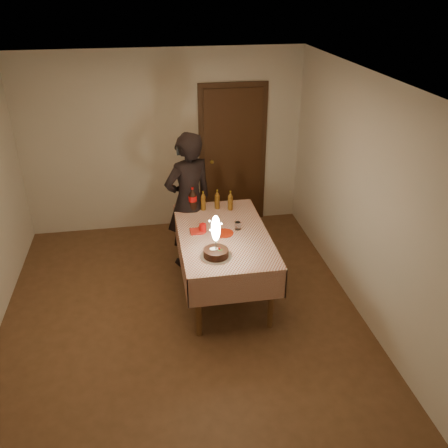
{
  "coord_description": "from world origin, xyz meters",
  "views": [
    {
      "loc": [
        -0.26,
        -4.34,
        3.43
      ],
      "look_at": [
        0.54,
        0.31,
        0.95
      ],
      "focal_mm": 38.0,
      "sensor_mm": 36.0,
      "label": 1
    }
  ],
  "objects_px": {
    "photographer": "(189,201)",
    "amber_bottle_mid": "(217,200)",
    "red_plate": "(224,233)",
    "amber_bottle_left": "(203,201)",
    "red_cup": "(203,228)",
    "amber_bottle_right": "(230,201)",
    "cola_bottle": "(193,200)",
    "dining_table": "(223,241)",
    "birthday_cake": "(216,246)",
    "clear_cup": "(238,226)"
  },
  "relations": [
    {
      "from": "clear_cup",
      "to": "amber_bottle_right",
      "type": "relative_size",
      "value": 0.35
    },
    {
      "from": "dining_table",
      "to": "red_cup",
      "type": "height_order",
      "value": "red_cup"
    },
    {
      "from": "cola_bottle",
      "to": "amber_bottle_right",
      "type": "xyz_separation_m",
      "value": [
        0.47,
        -0.04,
        -0.03
      ]
    },
    {
      "from": "red_cup",
      "to": "amber_bottle_mid",
      "type": "relative_size",
      "value": 0.39
    },
    {
      "from": "amber_bottle_left",
      "to": "dining_table",
      "type": "bearing_deg",
      "value": -77.43
    },
    {
      "from": "red_cup",
      "to": "amber_bottle_right",
      "type": "bearing_deg",
      "value": 51.5
    },
    {
      "from": "red_cup",
      "to": "cola_bottle",
      "type": "bearing_deg",
      "value": 94.95
    },
    {
      "from": "birthday_cake",
      "to": "red_cup",
      "type": "height_order",
      "value": "birthday_cake"
    },
    {
      "from": "clear_cup",
      "to": "amber_bottle_mid",
      "type": "relative_size",
      "value": 0.35
    },
    {
      "from": "amber_bottle_left",
      "to": "amber_bottle_mid",
      "type": "relative_size",
      "value": 1.0
    },
    {
      "from": "birthday_cake",
      "to": "cola_bottle",
      "type": "distance_m",
      "value": 1.14
    },
    {
      "from": "cola_bottle",
      "to": "amber_bottle_left",
      "type": "relative_size",
      "value": 1.25
    },
    {
      "from": "red_plate",
      "to": "amber_bottle_left",
      "type": "distance_m",
      "value": 0.68
    },
    {
      "from": "red_cup",
      "to": "clear_cup",
      "type": "bearing_deg",
      "value": -0.57
    },
    {
      "from": "amber_bottle_left",
      "to": "photographer",
      "type": "relative_size",
      "value": 0.14
    },
    {
      "from": "dining_table",
      "to": "cola_bottle",
      "type": "bearing_deg",
      "value": 113.27
    },
    {
      "from": "cola_bottle",
      "to": "amber_bottle_mid",
      "type": "bearing_deg",
      "value": 3.24
    },
    {
      "from": "red_cup",
      "to": "amber_bottle_mid",
      "type": "bearing_deg",
      "value": 66.07
    },
    {
      "from": "amber_bottle_left",
      "to": "amber_bottle_mid",
      "type": "bearing_deg",
      "value": 3.97
    },
    {
      "from": "birthday_cake",
      "to": "amber_bottle_mid",
      "type": "distance_m",
      "value": 1.16
    },
    {
      "from": "cola_bottle",
      "to": "clear_cup",
      "type": "bearing_deg",
      "value": -51.45
    },
    {
      "from": "amber_bottle_right",
      "to": "amber_bottle_mid",
      "type": "bearing_deg",
      "value": 158.51
    },
    {
      "from": "amber_bottle_left",
      "to": "amber_bottle_mid",
      "type": "height_order",
      "value": "same"
    },
    {
      "from": "birthday_cake",
      "to": "amber_bottle_left",
      "type": "height_order",
      "value": "birthday_cake"
    },
    {
      "from": "red_plate",
      "to": "amber_bottle_left",
      "type": "relative_size",
      "value": 0.86
    },
    {
      "from": "photographer",
      "to": "amber_bottle_mid",
      "type": "bearing_deg",
      "value": -12.98
    },
    {
      "from": "dining_table",
      "to": "red_plate",
      "type": "bearing_deg",
      "value": -59.48
    },
    {
      "from": "cola_bottle",
      "to": "amber_bottle_left",
      "type": "bearing_deg",
      "value": 2.26
    },
    {
      "from": "red_plate",
      "to": "amber_bottle_mid",
      "type": "bearing_deg",
      "value": 87.57
    },
    {
      "from": "red_plate",
      "to": "clear_cup",
      "type": "distance_m",
      "value": 0.2
    },
    {
      "from": "red_plate",
      "to": "red_cup",
      "type": "relative_size",
      "value": 2.2
    },
    {
      "from": "birthday_cake",
      "to": "amber_bottle_right",
      "type": "distance_m",
      "value": 1.14
    },
    {
      "from": "clear_cup",
      "to": "amber_bottle_right",
      "type": "xyz_separation_m",
      "value": [
        0.01,
        0.53,
        0.07
      ]
    },
    {
      "from": "cola_bottle",
      "to": "amber_bottle_mid",
      "type": "relative_size",
      "value": 1.25
    },
    {
      "from": "red_plate",
      "to": "amber_bottle_left",
      "type": "height_order",
      "value": "amber_bottle_left"
    },
    {
      "from": "red_cup",
      "to": "amber_bottle_right",
      "type": "height_order",
      "value": "amber_bottle_right"
    },
    {
      "from": "amber_bottle_left",
      "to": "birthday_cake",
      "type": "bearing_deg",
      "value": -90.86
    },
    {
      "from": "red_plate",
      "to": "amber_bottle_right",
      "type": "height_order",
      "value": "amber_bottle_right"
    },
    {
      "from": "dining_table",
      "to": "cola_bottle",
      "type": "relative_size",
      "value": 5.42
    },
    {
      "from": "dining_table",
      "to": "amber_bottle_right",
      "type": "height_order",
      "value": "amber_bottle_right"
    },
    {
      "from": "red_cup",
      "to": "cola_bottle",
      "type": "xyz_separation_m",
      "value": [
        -0.05,
        0.57,
        0.1
      ]
    },
    {
      "from": "dining_table",
      "to": "clear_cup",
      "type": "xyz_separation_m",
      "value": [
        0.18,
        0.07,
        0.15
      ]
    },
    {
      "from": "cola_bottle",
      "to": "amber_bottle_left",
      "type": "distance_m",
      "value": 0.14
    },
    {
      "from": "dining_table",
      "to": "amber_bottle_left",
      "type": "bearing_deg",
      "value": 102.57
    },
    {
      "from": "amber_bottle_left",
      "to": "clear_cup",
      "type": "bearing_deg",
      "value": -60.64
    },
    {
      "from": "dining_table",
      "to": "birthday_cake",
      "type": "distance_m",
      "value": 0.56
    },
    {
      "from": "red_plate",
      "to": "amber_bottle_left",
      "type": "xyz_separation_m",
      "value": [
        -0.15,
        0.66,
        0.11
      ]
    },
    {
      "from": "dining_table",
      "to": "amber_bottle_right",
      "type": "relative_size",
      "value": 6.75
    },
    {
      "from": "red_plate",
      "to": "amber_bottle_right",
      "type": "relative_size",
      "value": 0.86
    },
    {
      "from": "clear_cup",
      "to": "red_plate",
      "type": "bearing_deg",
      "value": -156.3
    }
  ]
}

